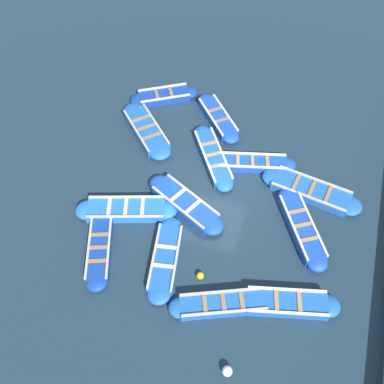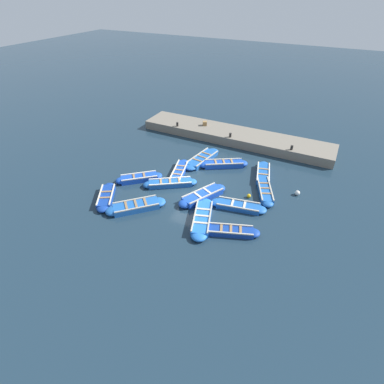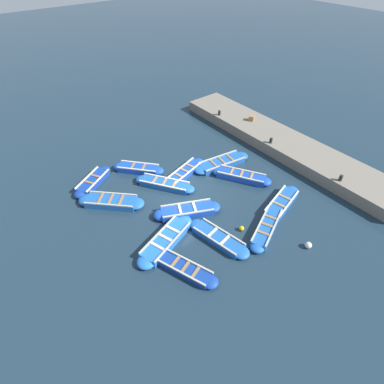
{
  "view_description": "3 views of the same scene",
  "coord_description": "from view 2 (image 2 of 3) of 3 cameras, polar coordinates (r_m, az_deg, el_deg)",
  "views": [
    {
      "loc": [
        -2.42,
        10.48,
        14.17
      ],
      "look_at": [
        0.77,
        0.69,
        0.34
      ],
      "focal_mm": 42.0,
      "sensor_mm": 36.0,
      "label": 1
    },
    {
      "loc": [
        15.12,
        7.66,
        11.58
      ],
      "look_at": [
        0.87,
        0.44,
        0.24
      ],
      "focal_mm": 28.0,
      "sensor_mm": 36.0,
      "label": 2
    },
    {
      "loc": [
        7.71,
        10.25,
        11.52
      ],
      "look_at": [
        -0.17,
        0.3,
        0.34
      ],
      "focal_mm": 28.0,
      "sensor_mm": 36.0,
      "label": 3
    }
  ],
  "objects": [
    {
      "name": "ground_plane",
      "position": [
        20.52,
        0.01,
        1.02
      ],
      "size": [
        120.0,
        120.0,
        0.0
      ],
      "primitive_type": "plane",
      "color": "#1C303F"
    },
    {
      "name": "boat_mid_row",
      "position": [
        18.76,
        8.8,
        -2.64
      ],
      "size": [
        1.44,
        3.56,
        0.37
      ],
      "color": "#1E59AD",
      "rests_on": "ground"
    },
    {
      "name": "bollard_north",
      "position": [
        27.78,
        -2.81,
        12.76
      ],
      "size": [
        0.2,
        0.2,
        0.35
      ],
      "primitive_type": "cylinder",
      "color": "black",
      "rests_on": "quay_wall"
    },
    {
      "name": "quay_wall",
      "position": [
        27.06,
        8.1,
        10.54
      ],
      "size": [
        3.01,
        16.76,
        0.75
      ],
      "color": "slate",
      "rests_on": "ground"
    },
    {
      "name": "boat_stern_in",
      "position": [
        18.77,
        -10.6,
        -2.71
      ],
      "size": [
        3.3,
        3.28,
        0.44
      ],
      "color": "#1E59AD",
      "rests_on": "ground"
    },
    {
      "name": "boat_alongside",
      "position": [
        23.53,
        1.97,
        6.34
      ],
      "size": [
        4.1,
        1.54,
        0.4
      ],
      "color": "#1E59AD",
      "rests_on": "ground"
    },
    {
      "name": "boat_tucked",
      "position": [
        22.21,
        13.4,
        3.42
      ],
      "size": [
        3.57,
        1.66,
        0.41
      ],
      "color": "#1E59AD",
      "rests_on": "ground"
    },
    {
      "name": "boat_centre",
      "position": [
        22.86,
        6.05,
        5.31
      ],
      "size": [
        2.52,
        3.53,
        0.46
      ],
      "color": "#1947B7",
      "rests_on": "ground"
    },
    {
      "name": "boat_near_quay",
      "position": [
        21.39,
        -10.02,
        2.6
      ],
      "size": [
        2.71,
        2.94,
        0.44
      ],
      "color": "#1947B7",
      "rests_on": "ground"
    },
    {
      "name": "boat_broadside",
      "position": [
        19.33,
        2.04,
        -0.71
      ],
      "size": [
        3.64,
        2.35,
        0.46
      ],
      "color": "#1947B7",
      "rests_on": "ground"
    },
    {
      "name": "wooden_crate",
      "position": [
        27.95,
        2.45,
        12.93
      ],
      "size": [
        0.49,
        0.49,
        0.36
      ],
      "primitive_type": "cube",
      "rotation": [
        0.0,
        0.0,
        0.48
      ],
      "color": "olive",
      "rests_on": "quay_wall"
    },
    {
      "name": "boat_far_corner",
      "position": [
        21.86,
        -2.45,
        3.86
      ],
      "size": [
        3.63,
        1.62,
        0.39
      ],
      "color": "#1947B7",
      "rests_on": "ground"
    },
    {
      "name": "buoy_yellow_far",
      "position": [
        19.78,
        10.78,
        -0.72
      ],
      "size": [
        0.26,
        0.26,
        0.26
      ],
      "primitive_type": "sphere",
      "color": "#EAB214",
      "rests_on": "ground"
    },
    {
      "name": "boat_bow_out",
      "position": [
        20.05,
        -16.02,
        -0.88
      ],
      "size": [
        3.11,
        2.29,
        0.41
      ],
      "color": "navy",
      "rests_on": "ground"
    },
    {
      "name": "boat_inner_gap",
      "position": [
        17.58,
        1.96,
        -5.03
      ],
      "size": [
        3.94,
        2.07,
        0.43
      ],
      "color": "blue",
      "rests_on": "ground"
    },
    {
      "name": "bollard_mid_north",
      "position": [
        25.83,
        7.31,
        10.71
      ],
      "size": [
        0.2,
        0.2,
        0.35
      ],
      "primitive_type": "cylinder",
      "color": "black",
      "rests_on": "quay_wall"
    },
    {
      "name": "buoy_white_drifting",
      "position": [
        21.42,
        -7.01,
        2.9
      ],
      "size": [
        0.34,
        0.34,
        0.34
      ],
      "primitive_type": "sphere",
      "color": "#EAB214",
      "rests_on": "ground"
    },
    {
      "name": "bollard_mid_south",
      "position": [
        24.8,
        18.47,
        8.02
      ],
      "size": [
        0.2,
        0.2,
        0.35
      ],
      "primitive_type": "cylinder",
      "color": "black",
      "rests_on": "quay_wall"
    },
    {
      "name": "boat_drifting",
      "position": [
        20.6,
        -4.18,
        1.66
      ],
      "size": [
        2.67,
        3.48,
        0.41
      ],
      "color": "#1E59AD",
      "rests_on": "ground"
    },
    {
      "name": "buoy_orange_near",
      "position": [
        20.83,
        19.43,
        -0.16
      ],
      "size": [
        0.33,
        0.33,
        0.33
      ],
      "primitive_type": "sphere",
      "color": "silver",
      "rests_on": "ground"
    },
    {
      "name": "boat_end_of_row",
      "position": [
        20.45,
        13.69,
        0.32
      ],
      "size": [
        3.59,
        2.08,
        0.4
      ],
      "color": "#1E59AD",
      "rests_on": "ground"
    },
    {
      "name": "boat_outer_left",
      "position": [
        16.93,
        7.38,
        -7.4
      ],
      "size": [
        1.81,
        3.29,
        0.37
      ],
      "color": "navy",
      "rests_on": "ground"
    }
  ]
}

